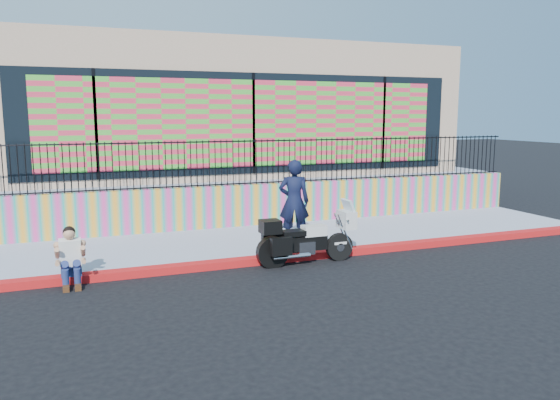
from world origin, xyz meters
name	(u,v)px	position (x,y,z in m)	size (l,w,h in m)	color
ground	(313,258)	(0.00, 0.00, 0.00)	(90.00, 90.00, 0.00)	black
red_curb	(313,255)	(0.00, 0.00, 0.07)	(16.00, 0.30, 0.15)	red
sidewalk	(286,239)	(0.00, 1.65, 0.07)	(16.00, 3.00, 0.15)	#878FA2
mural_wall	(264,204)	(0.00, 3.25, 0.70)	(16.00, 0.20, 1.10)	#EA3D94
metal_fence	(264,162)	(0.00, 3.25, 1.85)	(15.80, 0.04, 1.20)	black
elevated_platform	(217,184)	(0.00, 8.35, 0.62)	(16.00, 10.00, 1.25)	#878FA2
storefront_building	(217,110)	(0.00, 8.13, 3.25)	(14.00, 8.06, 4.00)	tan
police_motorcycle	(305,238)	(-0.36, -0.35, 0.55)	(2.12, 0.70, 1.32)	black
police_officer	(294,201)	(-0.07, 0.94, 1.12)	(0.71, 0.46, 1.94)	black
seated_man	(71,262)	(-4.94, -0.20, 0.45)	(0.54, 0.71, 1.06)	navy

